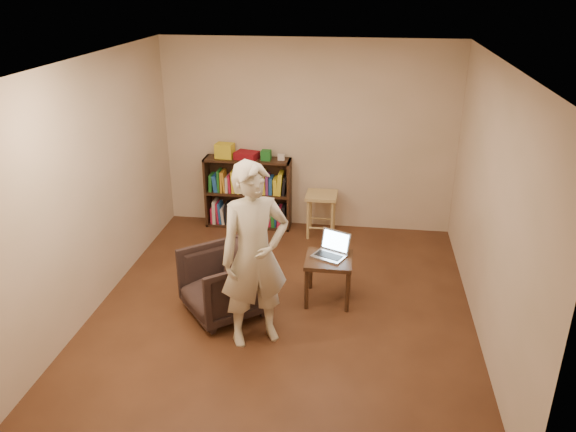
# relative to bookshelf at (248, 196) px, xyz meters

# --- Properties ---
(floor) EXTENTS (4.50, 4.50, 0.00)m
(floor) POSITION_rel_bookshelf_xyz_m (0.82, -2.09, -0.44)
(floor) COLOR #3F2314
(floor) RESTS_ON ground
(ceiling) EXTENTS (4.50, 4.50, 0.00)m
(ceiling) POSITION_rel_bookshelf_xyz_m (0.82, -2.09, 2.16)
(ceiling) COLOR silver
(ceiling) RESTS_ON wall_back
(wall_back) EXTENTS (4.00, 0.00, 4.00)m
(wall_back) POSITION_rel_bookshelf_xyz_m (0.82, 0.16, 0.86)
(wall_back) COLOR beige
(wall_back) RESTS_ON floor
(wall_left) EXTENTS (0.00, 4.50, 4.50)m
(wall_left) POSITION_rel_bookshelf_xyz_m (-1.18, -2.09, 0.86)
(wall_left) COLOR beige
(wall_left) RESTS_ON floor
(wall_right) EXTENTS (0.00, 4.50, 4.50)m
(wall_right) POSITION_rel_bookshelf_xyz_m (2.82, -2.09, 0.86)
(wall_right) COLOR beige
(wall_right) RESTS_ON floor
(bookshelf) EXTENTS (1.20, 0.30, 1.00)m
(bookshelf) POSITION_rel_bookshelf_xyz_m (0.00, 0.00, 0.00)
(bookshelf) COLOR black
(bookshelf) RESTS_ON floor
(box_yellow) EXTENTS (0.26, 0.20, 0.20)m
(box_yellow) POSITION_rel_bookshelf_xyz_m (-0.31, -0.00, 0.66)
(box_yellow) COLOR gold
(box_yellow) RESTS_ON bookshelf
(red_cloth) EXTENTS (0.35, 0.29, 0.10)m
(red_cloth) POSITION_rel_bookshelf_xyz_m (-0.00, -0.02, 0.61)
(red_cloth) COLOR maroon
(red_cloth) RESTS_ON bookshelf
(box_green) EXTENTS (0.13, 0.13, 0.13)m
(box_green) POSITION_rel_bookshelf_xyz_m (0.27, -0.02, 0.63)
(box_green) COLOR #1B6723
(box_green) RESTS_ON bookshelf
(box_white) EXTENTS (0.10, 0.10, 0.07)m
(box_white) POSITION_rel_bookshelf_xyz_m (0.47, 0.01, 0.60)
(box_white) COLOR beige
(box_white) RESTS_ON bookshelf
(stool) EXTENTS (0.41, 0.41, 0.60)m
(stool) POSITION_rel_bookshelf_xyz_m (1.05, -0.18, 0.04)
(stool) COLOR #A58950
(stool) RESTS_ON floor
(armchair) EXTENTS (1.07, 1.07, 0.70)m
(armchair) POSITION_rel_bookshelf_xyz_m (0.20, -2.27, -0.09)
(armchair) COLOR #2C211D
(armchair) RESTS_ON floor
(side_table) EXTENTS (0.50, 0.50, 0.51)m
(side_table) POSITION_rel_bookshelf_xyz_m (1.28, -1.87, -0.01)
(side_table) COLOR #332011
(side_table) RESTS_ON floor
(laptop) EXTENTS (0.44, 0.42, 0.25)m
(laptop) POSITION_rel_bookshelf_xyz_m (1.30, -1.79, 0.13)
(laptop) COLOR #A8A9AD
(laptop) RESTS_ON side_table
(person) EXTENTS (0.79, 0.70, 1.83)m
(person) POSITION_rel_bookshelf_xyz_m (0.63, -2.69, 0.47)
(person) COLOR beige
(person) RESTS_ON floor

